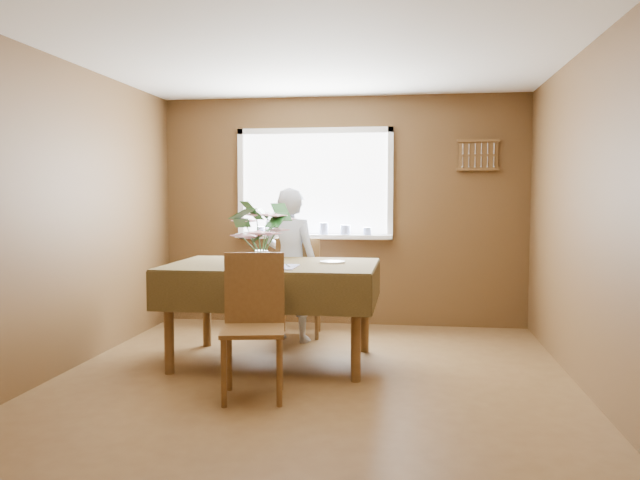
# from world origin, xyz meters

# --- Properties ---
(floor) EXTENTS (4.50, 4.50, 0.00)m
(floor) POSITION_xyz_m (0.00, 0.00, 0.00)
(floor) COLOR brown
(floor) RESTS_ON ground
(ceiling) EXTENTS (4.50, 4.50, 0.00)m
(ceiling) POSITION_xyz_m (0.00, 0.00, 2.50)
(ceiling) COLOR white
(ceiling) RESTS_ON wall_back
(wall_back) EXTENTS (4.00, 0.00, 4.00)m
(wall_back) POSITION_xyz_m (0.00, 2.25, 1.25)
(wall_back) COLOR brown
(wall_back) RESTS_ON floor
(wall_front) EXTENTS (4.00, 0.00, 4.00)m
(wall_front) POSITION_xyz_m (0.00, -2.25, 1.25)
(wall_front) COLOR brown
(wall_front) RESTS_ON floor
(wall_left) EXTENTS (0.00, 4.50, 4.50)m
(wall_left) POSITION_xyz_m (-2.00, 0.00, 1.25)
(wall_left) COLOR brown
(wall_left) RESTS_ON floor
(wall_right) EXTENTS (0.00, 4.50, 4.50)m
(wall_right) POSITION_xyz_m (2.00, 0.00, 1.25)
(wall_right) COLOR brown
(wall_right) RESTS_ON floor
(window_assembly) EXTENTS (1.72, 0.20, 1.22)m
(window_assembly) POSITION_xyz_m (-0.30, 2.20, 1.35)
(window_assembly) COLOR white
(window_assembly) RESTS_ON wall_back
(spoon_rack) EXTENTS (0.44, 0.05, 0.33)m
(spoon_rack) POSITION_xyz_m (1.45, 2.22, 1.85)
(spoon_rack) COLOR brown
(spoon_rack) RESTS_ON wall_back
(dining_table) EXTENTS (1.75, 1.19, 0.85)m
(dining_table) POSITION_xyz_m (-0.40, 0.56, 0.74)
(dining_table) COLOR brown
(dining_table) RESTS_ON floor
(chair_far) EXTENTS (0.47, 0.47, 1.01)m
(chair_far) POSITION_xyz_m (-0.35, 1.52, 0.55)
(chair_far) COLOR brown
(chair_far) RESTS_ON floor
(chair_near) EXTENTS (0.51, 0.51, 1.01)m
(chair_near) POSITION_xyz_m (-0.35, -0.31, 0.55)
(chair_near) COLOR brown
(chair_near) RESTS_ON floor
(seated_woman) EXTENTS (0.62, 0.49, 1.50)m
(seated_woman) POSITION_xyz_m (-0.40, 1.36, 0.75)
(seated_woman) COLOR white
(seated_woman) RESTS_ON floor
(flower_bouquet) EXTENTS (0.54, 0.54, 0.46)m
(flower_bouquet) POSITION_xyz_m (-0.44, 0.29, 1.15)
(flower_bouquet) COLOR white
(flower_bouquet) RESTS_ON dining_table
(side_plate) EXTENTS (0.23, 0.23, 0.01)m
(side_plate) POSITION_xyz_m (0.09, 0.68, 0.85)
(side_plate) COLOR white
(side_plate) RESTS_ON dining_table
(table_knife) EXTENTS (0.08, 0.19, 0.00)m
(table_knife) POSITION_xyz_m (-0.23, 0.32, 0.86)
(table_knife) COLOR silver
(table_knife) RESTS_ON dining_table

